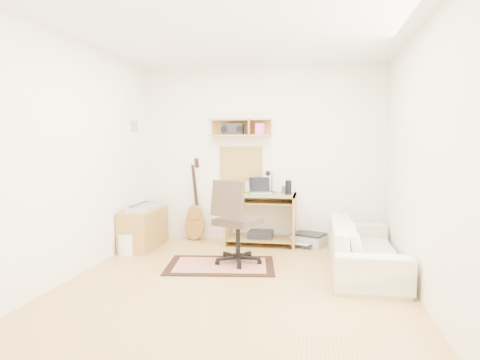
% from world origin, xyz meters
% --- Properties ---
extents(floor, '(3.60, 4.00, 0.01)m').
position_xyz_m(floor, '(0.00, 0.00, -0.01)').
color(floor, tan).
rests_on(floor, ground).
extents(ceiling, '(3.60, 4.00, 0.01)m').
position_xyz_m(ceiling, '(0.00, 0.00, 2.60)').
color(ceiling, white).
rests_on(ceiling, ground).
extents(back_wall, '(3.60, 0.01, 2.60)m').
position_xyz_m(back_wall, '(0.00, 2.00, 1.30)').
color(back_wall, white).
rests_on(back_wall, ground).
extents(left_wall, '(0.01, 4.00, 2.60)m').
position_xyz_m(left_wall, '(-1.80, 0.00, 1.30)').
color(left_wall, white).
rests_on(left_wall, ground).
extents(right_wall, '(0.01, 4.00, 2.60)m').
position_xyz_m(right_wall, '(1.80, 0.00, 1.30)').
color(right_wall, white).
rests_on(right_wall, ground).
extents(wall_shelf, '(0.90, 0.25, 0.26)m').
position_xyz_m(wall_shelf, '(-0.30, 1.88, 1.70)').
color(wall_shelf, '#B58540').
rests_on(wall_shelf, back_wall).
extents(cork_board, '(0.64, 0.03, 0.49)m').
position_xyz_m(cork_board, '(-0.30, 1.98, 1.17)').
color(cork_board, tan).
rests_on(cork_board, back_wall).
extents(wall_photo, '(0.02, 0.20, 0.15)m').
position_xyz_m(wall_photo, '(-1.79, 1.50, 1.72)').
color(wall_photo, '#4C8CBF').
rests_on(wall_photo, left_wall).
extents(desk, '(1.00, 0.55, 0.75)m').
position_xyz_m(desk, '(0.03, 1.73, 0.38)').
color(desk, '#B58540').
rests_on(desk, floor).
extents(laptop, '(0.38, 0.38, 0.23)m').
position_xyz_m(laptop, '(0.04, 1.71, 0.87)').
color(laptop, silver).
rests_on(laptop, desk).
extents(speaker, '(0.09, 0.09, 0.20)m').
position_xyz_m(speaker, '(0.43, 1.68, 0.85)').
color(speaker, black).
rests_on(speaker, desk).
extents(desk_lamp, '(0.11, 0.11, 0.32)m').
position_xyz_m(desk_lamp, '(0.18, 1.87, 0.91)').
color(desk_lamp, black).
rests_on(desk_lamp, desk).
extents(pencil_cup, '(0.07, 0.07, 0.11)m').
position_xyz_m(pencil_cup, '(0.36, 1.83, 0.80)').
color(pencil_cup, '#3854A8').
rests_on(pencil_cup, desk).
extents(boombox, '(0.31, 0.14, 0.16)m').
position_xyz_m(boombox, '(-0.41, 1.87, 1.68)').
color(boombox, black).
rests_on(boombox, wall_shelf).
extents(rug, '(1.39, 1.02, 0.02)m').
position_xyz_m(rug, '(-0.30, 0.56, 0.01)').
color(rug, '#DAB392').
rests_on(rug, floor).
extents(task_chair, '(0.70, 0.70, 1.05)m').
position_xyz_m(task_chair, '(-0.11, 0.70, 0.52)').
color(task_chair, '#3B2E23').
rests_on(task_chair, floor).
extents(cabinet, '(0.40, 0.90, 0.55)m').
position_xyz_m(cabinet, '(-1.58, 1.28, 0.28)').
color(cabinet, '#B58540').
rests_on(cabinet, floor).
extents(music_keyboard, '(0.22, 0.71, 0.06)m').
position_xyz_m(music_keyboard, '(-1.58, 1.28, 0.58)').
color(music_keyboard, '#B2B5BA').
rests_on(music_keyboard, cabinet).
extents(guitar, '(0.38, 0.29, 1.25)m').
position_xyz_m(guitar, '(-1.00, 1.86, 0.63)').
color(guitar, olive).
rests_on(guitar, floor).
extents(waste_basket, '(0.29, 0.29, 0.27)m').
position_xyz_m(waste_basket, '(-1.65, 0.87, 0.13)').
color(waste_basket, white).
rests_on(waste_basket, floor).
extents(printer, '(0.55, 0.50, 0.17)m').
position_xyz_m(printer, '(0.73, 1.80, 0.09)').
color(printer, '#A5A8AA').
rests_on(printer, floor).
extents(sofa, '(0.56, 1.92, 0.75)m').
position_xyz_m(sofa, '(1.38, 0.71, 0.38)').
color(sofa, beige).
rests_on(sofa, floor).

